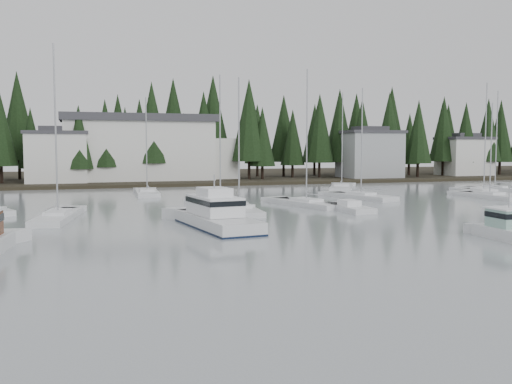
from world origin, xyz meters
TOP-DOWN VIEW (x-y plane):
  - far_shore_land at (0.00, 97.00)m, footprint 240.00×54.00m
  - conifer_treeline at (0.00, 86.00)m, footprint 200.00×22.00m
  - house_west at (-18.00, 79.00)m, footprint 9.54×7.42m
  - house_east_a at (36.00, 78.00)m, footprint 10.60×8.48m
  - house_east_b at (58.00, 80.00)m, footprint 9.54×7.42m
  - harbor_inn at (-2.96, 82.34)m, footprint 29.50×11.50m
  - cabin_cruiser_center at (-5.07, 26.12)m, footprint 4.66×11.01m
  - sailboat_1 at (31.50, 40.56)m, footprint 3.27×9.10m
  - sailboat_2 at (21.38, 59.28)m, footprint 7.68×10.83m
  - sailboat_3 at (16.67, 44.48)m, footprint 5.33×9.77m
  - sailboat_6 at (-16.53, 34.61)m, footprint 4.23×10.96m
  - sailboat_7 at (-6.57, 57.43)m, footprint 3.23×9.76m
  - sailboat_8 at (-1.16, 40.68)m, footprint 5.01×9.20m
  - sailboat_10 at (39.30, 48.92)m, footprint 5.79×8.61m
  - sailboat_11 at (7.45, 38.82)m, footprint 5.19×10.25m
  - sailboat_12 at (34.15, 44.84)m, footprint 5.36×10.82m
  - sailboat_13 at (-0.66, 35.51)m, footprint 3.44×10.61m
  - runabout_1 at (9.57, 33.35)m, footprint 2.33×6.68m

SIDE VIEW (x-z plane):
  - far_shore_land at x=0.00m, z-range -0.50..0.50m
  - conifer_treeline at x=0.00m, z-range -10.00..10.00m
  - sailboat_1 at x=31.50m, z-range -5.80..5.92m
  - sailboat_13 at x=-0.66m, z-range -6.40..6.53m
  - sailboat_7 at x=-6.57m, z-range -6.33..6.46m
  - sailboat_2 at x=21.38m, z-range -7.09..7.22m
  - sailboat_3 at x=16.67m, z-range -6.61..6.75m
  - sailboat_12 at x=34.15m, z-range -7.21..7.36m
  - sailboat_11 at x=7.45m, z-range -7.12..7.28m
  - sailboat_8 at x=-1.16m, z-range -6.79..6.96m
  - sailboat_6 at x=-16.53m, z-range -7.40..7.57m
  - sailboat_10 at x=39.30m, z-range -6.96..7.14m
  - runabout_1 at x=9.57m, z-range -0.58..0.84m
  - cabin_cruiser_center at x=-5.07m, z-range -1.60..2.98m
  - house_east_b at x=58.00m, z-range 0.28..8.53m
  - house_west at x=-18.00m, z-range 0.28..9.03m
  - house_east_a at x=36.00m, z-range 0.28..9.53m
  - harbor_inn at x=-2.96m, z-range 0.33..11.23m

